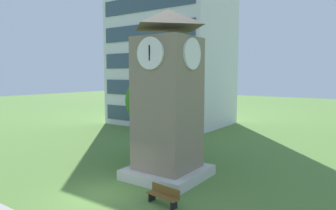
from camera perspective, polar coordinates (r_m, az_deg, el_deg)
name	(u,v)px	position (r m, az deg, el deg)	size (l,w,h in m)	color
ground_plane	(99,195)	(16.88, -12.85, -16.24)	(160.00, 160.00, 0.00)	#567F38
office_building	(171,36)	(39.46, 0.60, 12.84)	(14.01, 10.23, 22.40)	silver
clock_tower	(168,104)	(18.16, -0.06, 0.12)	(4.38, 4.38, 10.11)	gray
park_bench	(163,195)	(15.23, -0.86, -16.71)	(1.84, 0.69, 0.88)	brown
tree_near_tower	(154,100)	(22.39, -2.76, 0.87)	(4.19, 4.19, 6.50)	#513823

